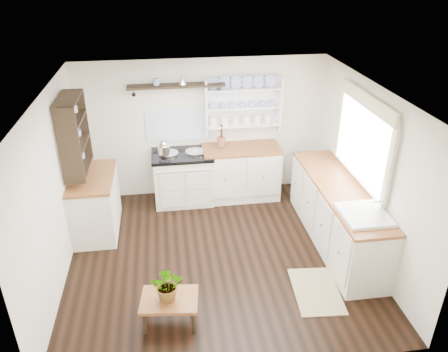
% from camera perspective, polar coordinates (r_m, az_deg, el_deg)
% --- Properties ---
extents(floor, '(4.00, 3.80, 0.01)m').
position_cam_1_polar(floor, '(6.14, -0.78, -10.32)').
color(floor, black).
rests_on(floor, ground).
extents(wall_back, '(4.00, 0.02, 2.30)m').
position_cam_1_polar(wall_back, '(7.23, -2.81, 6.22)').
color(wall_back, beige).
rests_on(wall_back, ground).
extents(wall_right, '(0.02, 3.80, 2.30)m').
position_cam_1_polar(wall_right, '(6.07, 18.23, 0.51)').
color(wall_right, beige).
rests_on(wall_right, ground).
extents(wall_left, '(0.02, 3.80, 2.30)m').
position_cam_1_polar(wall_left, '(5.65, -21.41, -2.10)').
color(wall_left, beige).
rests_on(wall_left, ground).
extents(ceiling, '(4.00, 3.80, 0.01)m').
position_cam_1_polar(ceiling, '(5.07, -0.94, 10.75)').
color(ceiling, white).
rests_on(ceiling, wall_back).
extents(window, '(0.08, 1.55, 1.22)m').
position_cam_1_polar(window, '(6.00, 17.76, 4.65)').
color(window, white).
rests_on(window, wall_right).
extents(aga_cooker, '(0.97, 0.68, 0.90)m').
position_cam_1_polar(aga_cooker, '(7.20, -5.36, -0.15)').
color(aga_cooker, beige).
rests_on(aga_cooker, floor).
extents(back_cabinets, '(1.27, 0.63, 0.90)m').
position_cam_1_polar(back_cabinets, '(7.32, 2.23, 0.57)').
color(back_cabinets, silver).
rests_on(back_cabinets, floor).
extents(right_cabinets, '(0.62, 2.43, 0.90)m').
position_cam_1_polar(right_cabinets, '(6.35, 14.51, -4.82)').
color(right_cabinets, silver).
rests_on(right_cabinets, floor).
extents(belfast_sink, '(0.55, 0.60, 0.45)m').
position_cam_1_polar(belfast_sink, '(5.61, 17.68, -5.84)').
color(belfast_sink, white).
rests_on(belfast_sink, right_cabinets).
extents(left_cabinets, '(0.62, 1.13, 0.90)m').
position_cam_1_polar(left_cabinets, '(6.69, -16.47, -3.37)').
color(left_cabinets, silver).
rests_on(left_cabinets, floor).
extents(plate_rack, '(1.20, 0.22, 0.90)m').
position_cam_1_polar(plate_rack, '(7.15, 2.41, 9.42)').
color(plate_rack, white).
rests_on(plate_rack, wall_back).
extents(high_shelf, '(1.50, 0.29, 0.16)m').
position_cam_1_polar(high_shelf, '(6.86, -6.25, 11.58)').
color(high_shelf, black).
rests_on(high_shelf, wall_back).
extents(left_shelving, '(0.28, 0.80, 1.05)m').
position_cam_1_polar(left_shelving, '(6.25, -19.04, 5.20)').
color(left_shelving, black).
rests_on(left_shelving, wall_left).
extents(kettle, '(0.18, 0.18, 0.23)m').
position_cam_1_polar(kettle, '(6.83, -7.87, 3.71)').
color(kettle, silver).
rests_on(kettle, aga_cooker).
extents(utensil_crock, '(0.13, 0.13, 0.15)m').
position_cam_1_polar(utensil_crock, '(7.12, -0.39, 4.48)').
color(utensil_crock, brown).
rests_on(utensil_crock, back_cabinets).
extents(center_table, '(0.67, 0.52, 0.34)m').
position_cam_1_polar(center_table, '(5.06, -7.14, -15.95)').
color(center_table, brown).
rests_on(center_table, floor).
extents(potted_plant, '(0.38, 0.34, 0.40)m').
position_cam_1_polar(potted_plant, '(4.90, -7.31, -13.86)').
color(potted_plant, '#3F7233').
rests_on(potted_plant, center_table).
extents(floor_rug, '(0.62, 0.89, 0.02)m').
position_cam_1_polar(floor_rug, '(5.69, 11.94, -14.47)').
color(floor_rug, '#88754F').
rests_on(floor_rug, floor).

